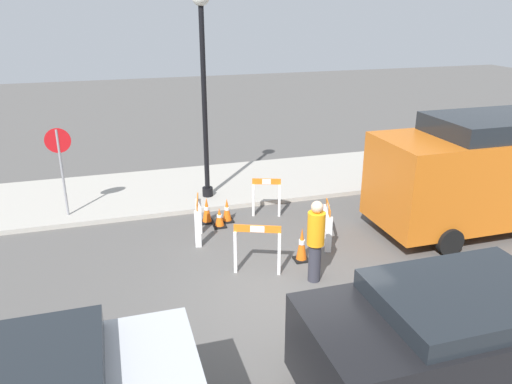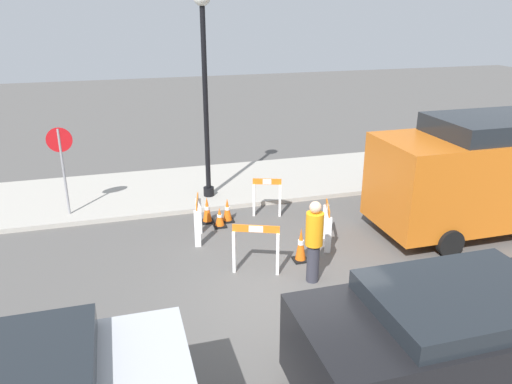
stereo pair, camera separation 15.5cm
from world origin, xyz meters
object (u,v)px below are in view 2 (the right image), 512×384
(person_worker, at_px, (314,239))
(parked_car_1, at_px, (456,338))
(work_van, at_px, (493,170))
(streetlamp_post, at_px, (204,69))
(stop_sign, at_px, (62,157))

(person_worker, distance_m, parked_car_1, 3.40)
(person_worker, relative_size, work_van, 0.30)
(streetlamp_post, height_order, work_van, streetlamp_post)
(streetlamp_post, relative_size, person_worker, 3.20)
(streetlamp_post, distance_m, stop_sign, 4.09)
(streetlamp_post, xyz_separation_m, stop_sign, (-3.60, -0.29, -1.93))
(parked_car_1, relative_size, work_van, 0.77)
(stop_sign, bearing_deg, parked_car_1, 125.31)
(stop_sign, relative_size, work_van, 0.40)
(streetlamp_post, xyz_separation_m, person_worker, (1.12, -4.78, -2.63))
(person_worker, bearing_deg, work_van, -89.13)
(stop_sign, bearing_deg, person_worker, 137.36)
(stop_sign, bearing_deg, work_van, 162.01)
(person_worker, height_order, parked_car_1, parked_car_1)
(streetlamp_post, xyz_separation_m, parked_car_1, (1.76, -8.12, -2.57))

